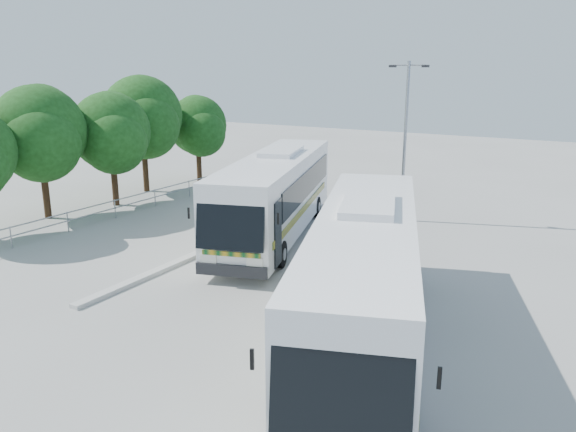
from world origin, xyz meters
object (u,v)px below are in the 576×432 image
Objects in this scene: tree_far_c at (112,132)px; tree_far_d at (143,116)px; tree_far_b at (40,132)px; coach_adjacent at (364,274)px; lamppost at (405,135)px; coach_main at (276,193)px; tree_far_e at (198,125)px.

tree_far_d reaches higher than tree_far_c.
tree_far_b is 0.52× the size of coach_adjacent.
tree_far_c is 0.48× the size of coach_adjacent.
tree_far_c is 16.19m from lamppost.
tree_far_b is at bearing -87.77° from tree_far_d.
tree_far_b reaches higher than coach_main.
coach_main is at bearing 115.75° from coach_adjacent.
tree_far_d is at bearing 107.83° from tree_far_c.
tree_far_b is 7.61m from tree_far_d.
lamppost is (4.21, 5.61, 2.40)m from coach_main.
lamppost is at bearing 85.41° from coach_adjacent.
lamppost reaches higher than tree_far_b.
tree_far_d is 1.24× the size of tree_far_e.
coach_main is (12.03, 3.46, -2.51)m from tree_far_b.
tree_far_d is at bearing -98.63° from tree_far_e.
tree_far_b reaches higher than tree_far_e.
tree_far_d is 23.44m from coach_adjacent.
tree_far_b is at bearing 178.49° from coach_main.
tree_far_b is 4.01m from tree_far_c.
tree_far_b is 1.07× the size of tree_far_c.
lamppost is at bearing 18.63° from tree_far_c.
lamppost reaches higher than tree_far_c.
tree_far_e is (-0.51, 8.20, -0.37)m from tree_far_c.
tree_far_d is 16.60m from lamppost.
tree_far_d reaches higher than tree_far_b.
tree_far_d is 0.54× the size of coach_adjacent.
coach_adjacent is at bearing -12.09° from tree_far_b.
tree_far_e is 25.40m from coach_adjacent.
tree_far_b is at bearing -91.83° from tree_far_e.
tree_far_c is at bearing 160.17° from coach_main.
coach_adjacent is at bearing -81.26° from lamppost.
tree_far_e is (0.39, 12.10, -0.68)m from tree_far_b.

